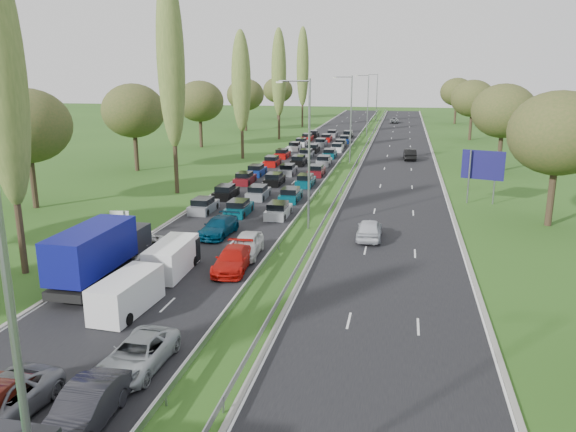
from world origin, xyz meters
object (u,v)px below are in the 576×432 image
Objects in this scene: blue_lorry at (101,253)px; near_car_2 at (137,250)px; white_van_front at (129,292)px; direction_sign at (483,167)px; white_van_rear at (173,257)px; info_sign at (120,220)px.

near_car_2 is at bearing 87.34° from blue_lorry.
blue_lorry is 4.96m from white_van_front.
near_car_2 is at bearing -137.65° from direction_sign.
info_sign reaches higher than white_van_rear.
near_car_2 is 1.10× the size of direction_sign.
direction_sign reaches higher than white_van_front.
blue_lorry is at bearing -133.12° from direction_sign.
white_van_rear is at bearing -131.78° from direction_sign.
direction_sign reaches higher than white_van_rear.
blue_lorry is 1.73× the size of white_van_rear.
blue_lorry is at bearing -68.19° from info_sign.
white_van_front is 0.98× the size of white_van_rear.
info_sign reaches higher than white_van_front.
direction_sign is (25.11, 26.82, 1.65)m from blue_lorry.
direction_sign is (28.80, 17.59, 2.20)m from info_sign.
white_van_front is 37.24m from direction_sign.
white_van_rear is at bearing -42.63° from info_sign.
white_van_rear is (3.49, 2.62, -0.88)m from blue_lorry.
info_sign is at bearing -148.58° from direction_sign.
direction_sign is at bearing 31.42° from info_sign.
white_van_rear is 2.39× the size of info_sign.
direction_sign is at bearing 46.39° from white_van_rear.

